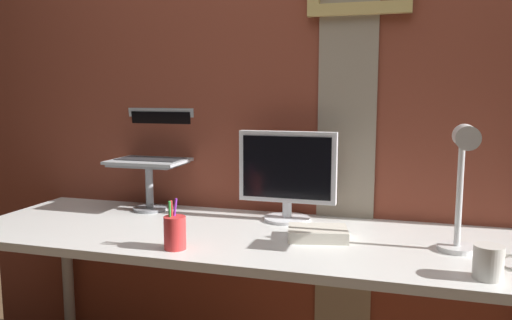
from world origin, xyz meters
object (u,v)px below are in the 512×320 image
coffee_mug (490,262)px  monitor (287,172)px  laptop (155,147)px  desk_lamp (462,175)px  pen_cup (175,232)px

coffee_mug → monitor: bearing=145.5°
monitor → laptop: 0.60m
laptop → desk_lamp: size_ratio=0.77×
laptop → coffee_mug: size_ratio=2.65×
laptop → desk_lamp: laptop is taller
desk_lamp → coffee_mug: size_ratio=3.44×
monitor → coffee_mug: size_ratio=3.24×
monitor → pen_cup: size_ratio=2.34×
monitor → desk_lamp: (0.60, -0.27, 0.06)m
monitor → desk_lamp: 0.66m
pen_cup → coffee_mug: size_ratio=1.38×
laptop → desk_lamp: 1.24m
desk_lamp → pen_cup: bearing=-167.9°
monitor → desk_lamp: size_ratio=0.94×
laptop → coffee_mug: (1.26, -0.52, -0.22)m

